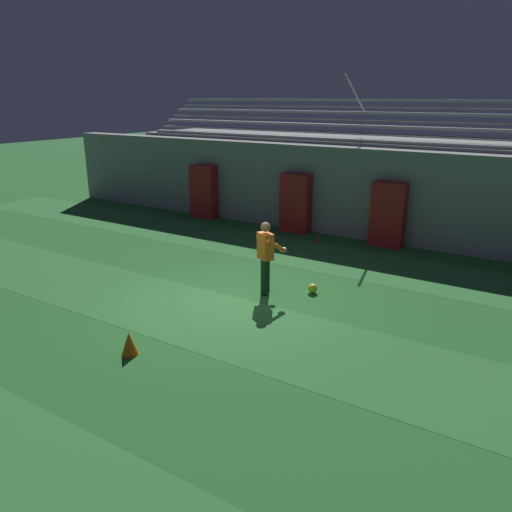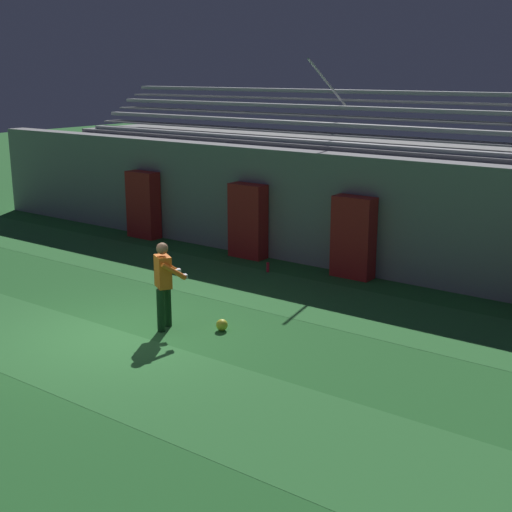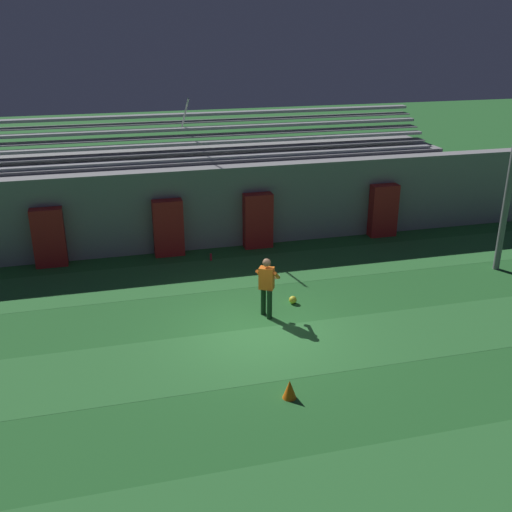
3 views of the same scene
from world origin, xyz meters
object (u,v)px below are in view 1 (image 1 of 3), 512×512
(padding_pillar_gate_left, at_px, (296,203))
(water_bottle, at_px, (318,240))
(soccer_ball, at_px, (313,288))
(padding_pillar_gate_right, at_px, (388,215))
(padding_pillar_far_left, at_px, (204,192))
(goalkeeper, at_px, (266,253))
(traffic_cone, at_px, (129,343))

(padding_pillar_gate_left, relative_size, water_bottle, 7.99)
(padding_pillar_gate_left, relative_size, soccer_ball, 8.72)
(padding_pillar_gate_right, relative_size, padding_pillar_far_left, 1.00)
(goalkeeper, relative_size, traffic_cone, 3.98)
(padding_pillar_gate_left, relative_size, padding_pillar_gate_right, 1.00)
(traffic_cone, xyz_separation_m, water_bottle, (-0.21, 8.02, -0.09))
(soccer_ball, relative_size, water_bottle, 0.92)
(padding_pillar_gate_left, bearing_deg, padding_pillar_far_left, 180.00)
(padding_pillar_gate_left, xyz_separation_m, padding_pillar_far_left, (-3.80, 0.00, 0.00))
(water_bottle, bearing_deg, goalkeeper, -80.40)
(soccer_ball, xyz_separation_m, traffic_cone, (-1.44, -4.28, 0.10))
(padding_pillar_gate_right, xyz_separation_m, padding_pillar_far_left, (-6.89, 0.00, 0.00))
(water_bottle, bearing_deg, soccer_ball, -66.27)
(padding_pillar_gate_right, distance_m, padding_pillar_far_left, 6.89)
(traffic_cone, bearing_deg, padding_pillar_gate_right, 79.63)
(padding_pillar_gate_left, height_order, traffic_cone, padding_pillar_gate_left)
(soccer_ball, relative_size, traffic_cone, 0.52)
(padding_pillar_gate_left, distance_m, soccer_ball, 5.51)
(soccer_ball, bearing_deg, goalkeeper, -149.00)
(soccer_ball, height_order, traffic_cone, traffic_cone)
(padding_pillar_gate_right, bearing_deg, soccer_ball, -92.30)
(goalkeeper, bearing_deg, padding_pillar_gate_left, 111.07)
(padding_pillar_gate_right, xyz_separation_m, soccer_ball, (-0.18, -4.60, -0.85))
(padding_pillar_gate_left, height_order, soccer_ball, padding_pillar_gate_left)
(padding_pillar_gate_left, distance_m, water_bottle, 1.74)
(padding_pillar_gate_right, distance_m, soccer_ball, 4.69)
(padding_pillar_far_left, relative_size, goalkeeper, 1.15)
(water_bottle, bearing_deg, padding_pillar_gate_right, 25.13)
(padding_pillar_far_left, height_order, goalkeeper, padding_pillar_far_left)
(padding_pillar_gate_right, height_order, padding_pillar_far_left, same)
(padding_pillar_far_left, bearing_deg, soccer_ball, -34.47)
(padding_pillar_gate_left, bearing_deg, goalkeeper, -68.93)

